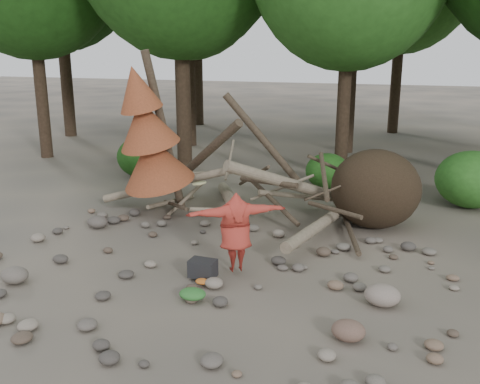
% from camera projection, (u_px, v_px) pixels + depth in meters
% --- Properties ---
extents(ground, '(120.00, 120.00, 0.00)m').
position_uv_depth(ground, '(213.00, 281.00, 10.35)').
color(ground, '#514C44').
rests_on(ground, ground).
extents(deadfall_pile, '(8.55, 5.24, 3.30)m').
position_uv_depth(deadfall_pile, '(351.00, 189.00, 13.32)').
color(deadfall_pile, '#332619').
rests_on(deadfall_pile, ground).
extents(dead_conifer, '(2.06, 2.16, 4.35)m').
position_uv_depth(dead_conifer, '(149.00, 137.00, 13.86)').
color(dead_conifer, '#4C3F30').
rests_on(dead_conifer, ground).
extents(bush_left, '(1.80, 1.80, 1.44)m').
position_uv_depth(bush_left, '(143.00, 157.00, 18.47)').
color(bush_left, '#1D4E15').
rests_on(bush_left, ground).
extents(bush_mid, '(1.40, 1.40, 1.12)m').
position_uv_depth(bush_mid, '(327.00, 171.00, 17.06)').
color(bush_mid, '#27631C').
rests_on(bush_mid, ground).
extents(bush_right, '(2.00, 2.00, 1.60)m').
position_uv_depth(bush_right, '(472.00, 179.00, 14.94)').
color(bush_right, '#327624').
rests_on(bush_right, ground).
extents(frisbee_thrower, '(2.10, 1.51, 1.63)m').
position_uv_depth(frisbee_thrower, '(236.00, 232.00, 10.45)').
color(frisbee_thrower, '#AF3227').
rests_on(frisbee_thrower, ground).
extents(backpack, '(0.52, 0.35, 0.34)m').
position_uv_depth(backpack, '(203.00, 271.00, 10.36)').
color(backpack, black).
rests_on(backpack, ground).
extents(cloth_green, '(0.49, 0.41, 0.18)m').
position_uv_depth(cloth_green, '(193.00, 296.00, 9.49)').
color(cloth_green, '#2E6F2C').
rests_on(cloth_green, ground).
extents(cloth_orange, '(0.27, 0.22, 0.10)m').
position_uv_depth(cloth_orange, '(202.00, 284.00, 10.09)').
color(cloth_orange, '#C56521').
rests_on(cloth_orange, ground).
extents(boulder_front_left, '(0.53, 0.48, 0.32)m').
position_uv_depth(boulder_front_left, '(15.00, 275.00, 10.21)').
color(boulder_front_left, '#696057').
rests_on(boulder_front_left, ground).
extents(boulder_front_right, '(0.53, 0.47, 0.32)m').
position_uv_depth(boulder_front_right, '(348.00, 330.00, 8.22)').
color(boulder_front_right, brown).
rests_on(boulder_front_right, ground).
extents(boulder_mid_right, '(0.63, 0.56, 0.38)m').
position_uv_depth(boulder_mid_right, '(382.00, 295.00, 9.32)').
color(boulder_mid_right, gray).
rests_on(boulder_mid_right, ground).
extents(boulder_mid_left, '(0.52, 0.46, 0.31)m').
position_uv_depth(boulder_mid_left, '(97.00, 222.00, 13.35)').
color(boulder_mid_left, '#58514A').
rests_on(boulder_mid_left, ground).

